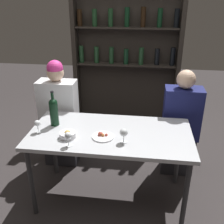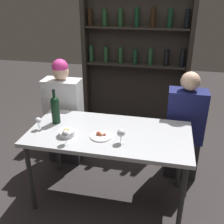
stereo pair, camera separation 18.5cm
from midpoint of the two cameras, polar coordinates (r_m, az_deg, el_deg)
ground_plane at (r=2.83m, az=1.47°, el=-17.88°), size 10.00×10.00×0.00m
dining_table at (r=2.41m, az=1.64°, el=-5.76°), size 1.47×0.73×0.75m
wine_rack_wall at (r=3.84m, az=6.68°, el=13.60°), size 1.54×0.21×2.24m
wine_bottle at (r=2.52m, az=-10.21°, el=0.69°), size 0.08×0.08×0.34m
wine_glass_0 at (r=2.18m, az=4.40°, el=-4.69°), size 0.07×0.07×0.13m
wine_glass_1 at (r=2.18m, az=-7.73°, el=-4.89°), size 0.06×0.06×0.12m
wine_glass_2 at (r=2.46m, az=-13.71°, el=-1.97°), size 0.06×0.06×0.12m
food_plate_0 at (r=2.30m, az=-0.15°, el=-5.22°), size 0.19×0.19×0.04m
snack_bowl at (r=2.33m, az=-7.68°, el=-4.54°), size 0.14×0.14×0.07m
seated_person_left at (r=3.08m, az=-8.70°, el=-0.80°), size 0.42×0.22×1.26m
seated_person_right at (r=2.93m, az=17.17°, el=-3.80°), size 0.39×0.22×1.21m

